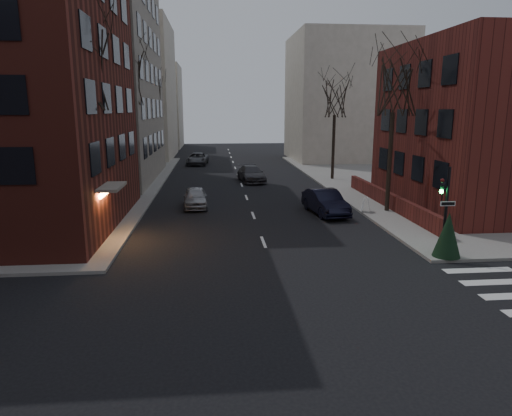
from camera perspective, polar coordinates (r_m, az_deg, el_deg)
The scene contains 21 objects.
ground at distance 12.51m, azimuth 7.30°, elevation -20.07°, with size 160.00×160.00×0.00m, color black.
building_left_tan at distance 47.18m, azimuth -24.81°, elevation 20.17°, with size 18.00×18.00×28.00m, color gray.
building_right_brick at distance 34.90m, azimuth 27.95°, elevation 8.97°, with size 12.00×14.00×11.00m, color #5A1F1A.
low_wall_right at distance 32.13m, azimuth 16.25°, elevation 1.00°, with size 0.35×16.00×1.00m, color #5A1F1A.
building_distant_la at distance 66.52m, azimuth -16.68°, elevation 13.82°, with size 14.00×16.00×18.00m, color beige.
building_distant_ra at distance 62.78m, azimuth 11.13°, elevation 13.30°, with size 14.00×14.00×16.00m, color beige.
building_distant_lb at distance 82.96m, azimuth -12.92°, elevation 12.24°, with size 10.00×12.00×14.00m, color beige.
traffic_signal at distance 22.42m, azimuth 22.46°, elevation -0.92°, with size 0.76×0.44×4.00m.
tree_left_a at distance 25.16m, azimuth -20.71°, elevation 15.64°, with size 4.18×4.18×10.26m.
tree_left_b at distance 36.90m, azimuth -15.78°, elevation 15.34°, with size 4.40×4.40×10.80m.
tree_left_c at distance 50.70m, azimuth -12.87°, elevation 13.54°, with size 3.96×3.96×9.72m.
tree_right_a at distance 30.47m, azimuth 16.91°, elevation 14.34°, with size 3.96×3.96×9.72m.
tree_right_b at distance 43.77m, azimuth 9.85°, elevation 13.33°, with size 3.74×3.74×9.18m.
streetlamp_near at distance 32.88m, azimuth -15.50°, elevation 7.62°, with size 0.36×0.36×6.28m.
streetlamp_far at distance 52.66m, azimuth -11.73°, elevation 9.41°, with size 0.36×0.36×6.28m.
parked_sedan at distance 29.69m, azimuth 8.65°, elevation 0.74°, with size 1.67×4.80×1.58m, color black.
car_lane_silver at distance 31.73m, azimuth -7.60°, elevation 1.31°, with size 1.61×4.01×1.37m, color #949599.
car_lane_gray at distance 42.65m, azimuth -0.59°, elevation 4.30°, with size 2.04×5.01×1.46m, color #3E3D42.
car_lane_far at distance 56.25m, azimuth -7.35°, elevation 6.12°, with size 2.36×5.11×1.42m, color #45464B.
sandwich_board at distance 30.32m, azimuth 13.57°, elevation 0.45°, with size 0.42×0.59×0.95m, color white.
evergreen_shrub at distance 22.16m, azimuth 22.86°, elevation -3.08°, with size 1.22×1.22×2.03m, color black.
Camera 1 is at (-2.46, -10.29, 6.68)m, focal length 32.00 mm.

